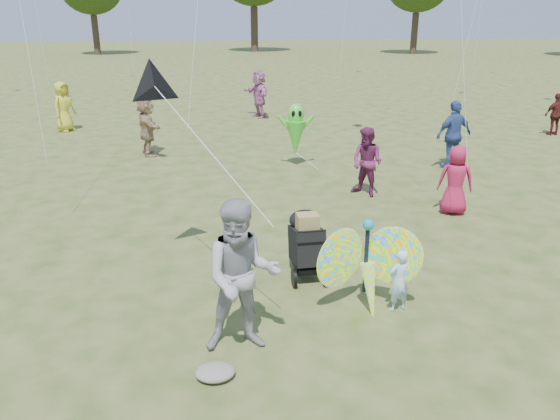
% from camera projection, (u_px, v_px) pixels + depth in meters
% --- Properties ---
extents(ground, '(160.00, 160.00, 0.00)m').
position_uv_depth(ground, '(304.00, 320.00, 7.63)').
color(ground, '#51592B').
rests_on(ground, ground).
extents(child_girl, '(0.39, 0.31, 0.93)m').
position_uv_depth(child_girl, '(399.00, 281.00, 7.73)').
color(child_girl, '#B1D7FB').
rests_on(child_girl, ground).
extents(adult_man, '(0.99, 0.79, 1.99)m').
position_uv_depth(adult_man, '(242.00, 277.00, 6.69)').
color(adult_man, '#9C9CA1').
rests_on(adult_man, ground).
extents(grey_bag, '(0.47, 0.39, 0.15)m').
position_uv_depth(grey_bag, '(215.00, 372.00, 6.40)').
color(grey_bag, gray).
rests_on(grey_bag, ground).
extents(crowd_a, '(0.83, 0.67, 1.48)m').
position_uv_depth(crowd_a, '(456.00, 180.00, 11.44)').
color(crowd_a, '#AF1C43').
rests_on(crowd_a, ground).
extents(crowd_c, '(1.17, 0.75, 1.85)m').
position_uv_depth(crowd_c, '(454.00, 135.00, 14.76)').
color(crowd_c, '#345090').
rests_on(crowd_c, ground).
extents(crowd_d, '(0.97, 1.72, 1.77)m').
position_uv_depth(crowd_d, '(147.00, 126.00, 16.12)').
color(crowd_d, tan).
rests_on(crowd_d, ground).
extents(crowd_e, '(0.97, 0.98, 1.60)m').
position_uv_depth(crowd_e, '(367.00, 162.00, 12.55)').
color(crowd_e, '#68224D').
rests_on(crowd_e, ground).
extents(crowd_g, '(0.92, 1.03, 1.76)m').
position_uv_depth(crowd_g, '(64.00, 107.00, 19.44)').
color(crowd_g, gold).
rests_on(crowd_g, ground).
extents(crowd_h, '(0.88, 0.44, 1.44)m').
position_uv_depth(crowd_h, '(556.00, 114.00, 18.86)').
color(crowd_h, '#4E1B1A').
rests_on(crowd_h, ground).
extents(crowd_j, '(1.23, 1.82, 1.88)m').
position_uv_depth(crowd_j, '(259.00, 94.00, 22.00)').
color(crowd_j, '#C671AA').
rests_on(crowd_j, ground).
extents(jogging_stroller, '(0.55, 1.07, 1.09)m').
position_uv_depth(jogging_stroller, '(306.00, 240.00, 8.74)').
color(jogging_stroller, black).
rests_on(jogging_stroller, ground).
extents(butterfly_kite, '(1.74, 0.75, 1.58)m').
position_uv_depth(butterfly_kite, '(368.00, 268.00, 7.69)').
color(butterfly_kite, orange).
rests_on(butterfly_kite, ground).
extents(delta_kite_rig, '(2.05, 2.63, 1.83)m').
position_uv_depth(delta_kite_rig, '(155.00, 87.00, 8.14)').
color(delta_kite_rig, black).
rests_on(delta_kite_rig, ground).
extents(alien_kite, '(1.12, 0.69, 1.74)m').
position_uv_depth(alien_kite, '(296.00, 132.00, 14.90)').
color(alien_kite, '#45DA33').
rests_on(alien_kite, ground).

